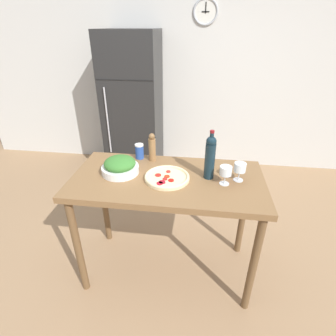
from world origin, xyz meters
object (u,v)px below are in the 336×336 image
object	(u,v)px
homemade_pizza	(167,177)
refrigerator	(133,107)
wine_bottle	(210,156)
pepper_mill	(152,148)
wine_glass_far	(240,168)
wine_glass_near	(226,172)
salt_canister	(139,151)
salad_bowl	(120,166)

from	to	relation	value
homemade_pizza	refrigerator	bearing A→B (deg)	111.43
refrigerator	wine_bottle	size ratio (longest dim) A/B	5.18
wine_bottle	pepper_mill	size ratio (longest dim) A/B	1.55
wine_glass_far	wine_glass_near	bearing A→B (deg)	-148.49
wine_bottle	pepper_mill	distance (m)	0.51
refrigerator	salt_canister	world-z (taller)	refrigerator
refrigerator	pepper_mill	distance (m)	1.63
wine_bottle	wine_glass_far	xyz separation A→B (m)	(0.21, -0.01, -0.07)
wine_bottle	salad_bowl	world-z (taller)	wine_bottle
salad_bowl	wine_glass_near	bearing A→B (deg)	-4.27
wine_bottle	refrigerator	bearing A→B (deg)	119.89
pepper_mill	homemade_pizza	size ratio (longest dim) A/B	0.72
wine_glass_far	homemade_pizza	world-z (taller)	wine_glass_far
wine_bottle	wine_glass_far	distance (m)	0.22
wine_glass_near	pepper_mill	distance (m)	0.64
wine_glass_near	refrigerator	bearing A→B (deg)	121.46
wine_bottle	salad_bowl	bearing A→B (deg)	-178.51
pepper_mill	salt_canister	bearing A→B (deg)	168.65
salad_bowl	homemade_pizza	size ratio (longest dim) A/B	0.85
homemade_pizza	salt_canister	xyz separation A→B (m)	(-0.27, 0.31, 0.05)
refrigerator	wine_glass_far	xyz separation A→B (m)	(1.22, -1.76, 0.10)
refrigerator	salt_canister	xyz separation A→B (m)	(0.44, -1.50, 0.06)
salt_canister	salad_bowl	bearing A→B (deg)	-108.63
pepper_mill	salt_canister	world-z (taller)	pepper_mill
wine_glass_near	wine_glass_far	world-z (taller)	same
wine_glass_near	wine_bottle	bearing A→B (deg)	146.06
salad_bowl	homemade_pizza	bearing A→B (deg)	-7.09
wine_glass_near	salt_canister	bearing A→B (deg)	154.86
pepper_mill	homemade_pizza	xyz separation A→B (m)	(0.16, -0.28, -0.10)
pepper_mill	salad_bowl	bearing A→B (deg)	-129.92
salt_canister	homemade_pizza	bearing A→B (deg)	-48.15
refrigerator	salt_canister	size ratio (longest dim) A/B	15.09
wine_bottle	homemade_pizza	distance (m)	0.34
wine_glass_far	homemade_pizza	xyz separation A→B (m)	(-0.51, -0.05, -0.08)
refrigerator	wine_glass_near	world-z (taller)	refrigerator
pepper_mill	wine_glass_far	bearing A→B (deg)	-19.25
wine_glass_far	wine_bottle	bearing A→B (deg)	176.83
refrigerator	pepper_mill	size ratio (longest dim) A/B	8.05
refrigerator	wine_glass_near	xyz separation A→B (m)	(1.12, -1.82, 0.10)
wine_glass_far	salt_canister	bearing A→B (deg)	161.84
wine_glass_far	salt_canister	size ratio (longest dim) A/B	1.10
homemade_pizza	salt_canister	world-z (taller)	salt_canister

